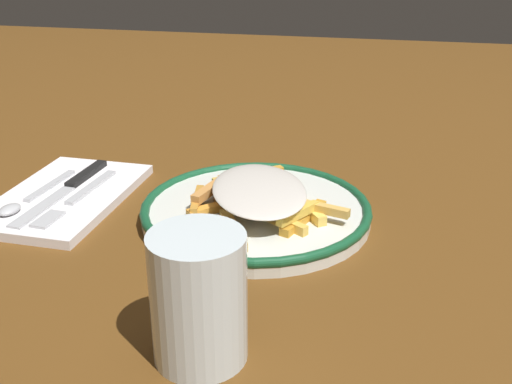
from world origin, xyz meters
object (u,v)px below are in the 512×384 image
spoon (27,200)px  water_glass (199,298)px  napkin (64,198)px  plate (256,210)px  fork (78,197)px  fries_heap (258,195)px  knife (71,186)px

spoon → water_glass: 0.38m
napkin → spoon: 0.05m
plate → napkin: bearing=0.6°
fork → fries_heap: bearing=-178.6°
napkin → fork: (-0.03, 0.01, 0.01)m
plate → knife: size_ratio=1.34×
fries_heap → knife: 0.26m
plate → fork: size_ratio=1.60×
knife → napkin: bearing=86.1°
fork → spoon: 0.06m
fries_heap → spoon: bearing=5.5°
plate → spoon: same height
fork → spoon: (0.06, 0.02, 0.00)m
plate → knife: plate is taller
plate → fork: 0.23m
spoon → plate: bearing=-172.6°
plate → fork: bearing=3.7°
fork → water_glass: 0.35m
knife → spoon: size_ratio=1.38×
fries_heap → spoon: size_ratio=1.35×
napkin → knife: size_ratio=1.14×
plate → water_glass: bearing=91.8°
napkin → knife: 0.02m
fries_heap → napkin: fries_heap is taller
water_glass → knife: bearing=-46.6°
spoon → water_glass: bearing=142.7°
plate → fork: plate is taller
plate → knife: (0.26, -0.02, 0.00)m
fries_heap → water_glass: size_ratio=1.80×
plate → spoon: 0.29m
spoon → fries_heap: bearing=-174.5°
fries_heap → water_glass: 0.26m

